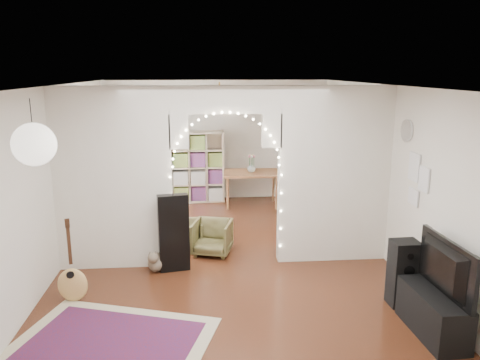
{
  "coord_description": "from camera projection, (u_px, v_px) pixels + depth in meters",
  "views": [
    {
      "loc": [
        -0.37,
        -6.81,
        2.92
      ],
      "look_at": [
        0.24,
        0.3,
        1.23
      ],
      "focal_mm": 35.0,
      "sensor_mm": 36.0,
      "label": 1
    }
  ],
  "objects": [
    {
      "name": "floor",
      "position": [
        227.0,
        261.0,
        7.31
      ],
      "size": [
        7.5,
        7.5,
        0.0
      ],
      "primitive_type": "plane",
      "color": "black",
      "rests_on": "ground"
    },
    {
      "name": "ceiling",
      "position": [
        225.0,
        86.0,
        6.69
      ],
      "size": [
        5.0,
        7.5,
        0.02
      ],
      "primitive_type": "cube",
      "color": "white",
      "rests_on": "wall_back"
    },
    {
      "name": "wall_back",
      "position": [
        217.0,
        140.0,
        10.63
      ],
      "size": [
        5.0,
        0.02,
        2.7
      ],
      "primitive_type": "cube",
      "color": "silver",
      "rests_on": "floor"
    },
    {
      "name": "wall_front",
      "position": [
        255.0,
        294.0,
        3.36
      ],
      "size": [
        5.0,
        0.02,
        2.7
      ],
      "primitive_type": "cube",
      "color": "silver",
      "rests_on": "floor"
    },
    {
      "name": "wall_left",
      "position": [
        54.0,
        181.0,
        6.79
      ],
      "size": [
        0.02,
        7.5,
        2.7
      ],
      "primitive_type": "cube",
      "color": "silver",
      "rests_on": "floor"
    },
    {
      "name": "wall_right",
      "position": [
        388.0,
        174.0,
        7.2
      ],
      "size": [
        0.02,
        7.5,
        2.7
      ],
      "primitive_type": "cube",
      "color": "silver",
      "rests_on": "floor"
    },
    {
      "name": "divider_wall",
      "position": [
        226.0,
        172.0,
        6.98
      ],
      "size": [
        5.0,
        0.2,
        2.7
      ],
      "color": "silver",
      "rests_on": "floor"
    },
    {
      "name": "fairy_lights",
      "position": [
        226.0,
        166.0,
        6.82
      ],
      "size": [
        1.64,
        0.04,
        1.6
      ],
      "primitive_type": null,
      "color": "#FFEABF",
      "rests_on": "divider_wall"
    },
    {
      "name": "window",
      "position": [
        85.0,
        150.0,
        8.5
      ],
      "size": [
        0.04,
        1.2,
        1.4
      ],
      "primitive_type": "cube",
      "color": "white",
      "rests_on": "wall_left"
    },
    {
      "name": "wall_clock",
      "position": [
        407.0,
        131.0,
        6.45
      ],
      "size": [
        0.03,
        0.31,
        0.31
      ],
      "primitive_type": "cylinder",
      "rotation": [
        0.0,
        1.57,
        0.0
      ],
      "color": "white",
      "rests_on": "wall_right"
    },
    {
      "name": "picture_frames",
      "position": [
        417.0,
        180.0,
        6.2
      ],
      "size": [
        0.02,
        0.5,
        0.7
      ],
      "primitive_type": null,
      "color": "white",
      "rests_on": "wall_right"
    },
    {
      "name": "paper_lantern",
      "position": [
        34.0,
        144.0,
        4.31
      ],
      "size": [
        0.4,
        0.4,
        0.4
      ],
      "primitive_type": "sphere",
      "color": "white",
      "rests_on": "ceiling"
    },
    {
      "name": "ceiling_fan",
      "position": [
        220.0,
        98.0,
        8.69
      ],
      "size": [
        1.1,
        1.1,
        0.3
      ],
      "primitive_type": null,
      "color": "gold",
      "rests_on": "ceiling"
    },
    {
      "name": "area_rug",
      "position": [
        109.0,
        344.0,
        5.09
      ],
      "size": [
        2.49,
        2.16,
        0.02
      ],
      "primitive_type": "cube",
      "rotation": [
        0.0,
        0.0,
        -0.31
      ],
      "color": "maroon",
      "rests_on": "floor"
    },
    {
      "name": "guitar_case",
      "position": [
        174.0,
        233.0,
        6.87
      ],
      "size": [
        0.46,
        0.23,
        1.16
      ],
      "primitive_type": "cube",
      "rotation": [
        0.0,
        0.0,
        0.19
      ],
      "color": "black",
      "rests_on": "floor"
    },
    {
      "name": "acoustic_guitar",
      "position": [
        72.0,
        272.0,
        5.96
      ],
      "size": [
        0.4,
        0.25,
        0.95
      ],
      "rotation": [
        0.0,
        0.0,
        0.34
      ],
      "color": "tan",
      "rests_on": "floor"
    },
    {
      "name": "tabby_cat",
      "position": [
        156.0,
        261.0,
        6.92
      ],
      "size": [
        0.3,
        0.57,
        0.37
      ],
      "rotation": [
        0.0,
        0.0,
        -0.17
      ],
      "color": "brown",
      "rests_on": "floor"
    },
    {
      "name": "floor_speaker",
      "position": [
        403.0,
        273.0,
        5.88
      ],
      "size": [
        0.34,
        0.31,
        0.85
      ],
      "rotation": [
        0.0,
        0.0,
        0.03
      ],
      "color": "black",
      "rests_on": "floor"
    },
    {
      "name": "media_console",
      "position": [
        433.0,
        313.0,
        5.26
      ],
      "size": [
        0.44,
        1.02,
        0.5
      ],
      "primitive_type": "cube",
      "rotation": [
        0.0,
        0.0,
        0.04
      ],
      "color": "black",
      "rests_on": "floor"
    },
    {
      "name": "tv",
      "position": [
        438.0,
        267.0,
        5.13
      ],
      "size": [
        0.18,
        1.08,
        0.62
      ],
      "primitive_type": "imported",
      "rotation": [
        0.0,
        0.0,
        1.61
      ],
      "color": "black",
      "rests_on": "media_console"
    },
    {
      "name": "bookcase",
      "position": [
        189.0,
        167.0,
        10.47
      ],
      "size": [
        1.57,
        0.48,
        1.59
      ],
      "primitive_type": "cube",
      "rotation": [
        0.0,
        0.0,
        0.06
      ],
      "color": "beige",
      "rests_on": "floor"
    },
    {
      "name": "dining_table",
      "position": [
        251.0,
        175.0,
        10.17
      ],
      "size": [
        1.23,
        0.85,
        0.76
      ],
      "rotation": [
        0.0,
        0.0,
        -0.04
      ],
      "color": "brown",
      "rests_on": "floor"
    },
    {
      "name": "flower_vase",
      "position": [
        251.0,
        168.0,
        10.13
      ],
      "size": [
        0.19,
        0.19,
        0.19
      ],
      "primitive_type": "imported",
      "rotation": [
        0.0,
        0.0,
        -0.04
      ],
      "color": "silver",
      "rests_on": "dining_table"
    },
    {
      "name": "dining_chair_left",
      "position": [
        188.0,
        234.0,
        7.84
      ],
      "size": [
        0.5,
        0.52,
        0.47
      ],
      "primitive_type": "imported",
      "rotation": [
        0.0,
        0.0,
        0.01
      ],
      "color": "brown",
      "rests_on": "floor"
    },
    {
      "name": "dining_chair_right",
      "position": [
        212.0,
        237.0,
        7.57
      ],
      "size": [
        0.72,
        0.73,
        0.55
      ],
      "primitive_type": "imported",
      "rotation": [
        0.0,
        0.0,
        -0.26
      ],
      "color": "brown",
      "rests_on": "floor"
    }
  ]
}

